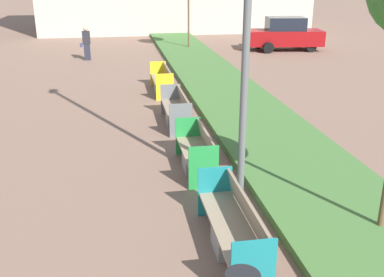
{
  "coord_description": "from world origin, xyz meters",
  "views": [
    {
      "loc": [
        -0.74,
        1.3,
        4.17
      ],
      "look_at": [
        0.9,
        10.86,
        0.6
      ],
      "focal_mm": 42.0,
      "sensor_mm": 36.0,
      "label": 1
    }
  ],
  "objects_px": {
    "bench_green_frame": "(197,155)",
    "bench_teal_frame": "(233,230)",
    "pedestrian_walking": "(86,43)",
    "bench_yellow_frame": "(162,82)",
    "bench_grey_frame": "(177,112)",
    "parked_car_distant": "(285,34)"
  },
  "relations": [
    {
      "from": "bench_green_frame",
      "to": "bench_teal_frame",
      "type": "bearing_deg",
      "value": -89.91
    },
    {
      "from": "pedestrian_walking",
      "to": "bench_yellow_frame",
      "type": "bearing_deg",
      "value": -67.04
    },
    {
      "from": "bench_teal_frame",
      "to": "parked_car_distant",
      "type": "xyz_separation_m",
      "value": [
        7.98,
        18.95,
        0.54
      ]
    },
    {
      "from": "bench_yellow_frame",
      "to": "parked_car_distant",
      "type": "bearing_deg",
      "value": 47.03
    },
    {
      "from": "pedestrian_walking",
      "to": "parked_car_distant",
      "type": "xyz_separation_m",
      "value": [
        11.06,
        1.31,
        0.06
      ]
    },
    {
      "from": "bench_green_frame",
      "to": "bench_grey_frame",
      "type": "relative_size",
      "value": 0.87
    },
    {
      "from": "bench_teal_frame",
      "to": "parked_car_distant",
      "type": "relative_size",
      "value": 0.54
    },
    {
      "from": "bench_grey_frame",
      "to": "bench_yellow_frame",
      "type": "distance_m",
      "value": 3.87
    },
    {
      "from": "bench_grey_frame",
      "to": "parked_car_distant",
      "type": "height_order",
      "value": "parked_car_distant"
    },
    {
      "from": "bench_green_frame",
      "to": "bench_grey_frame",
      "type": "distance_m",
      "value": 3.32
    },
    {
      "from": "bench_teal_frame",
      "to": "bench_yellow_frame",
      "type": "distance_m",
      "value": 10.38
    },
    {
      "from": "bench_yellow_frame",
      "to": "parked_car_distant",
      "type": "distance_m",
      "value": 11.72
    },
    {
      "from": "bench_grey_frame",
      "to": "pedestrian_walking",
      "type": "height_order",
      "value": "pedestrian_walking"
    },
    {
      "from": "bench_teal_frame",
      "to": "pedestrian_walking",
      "type": "height_order",
      "value": "pedestrian_walking"
    },
    {
      "from": "bench_grey_frame",
      "to": "bench_yellow_frame",
      "type": "relative_size",
      "value": 0.96
    },
    {
      "from": "bench_grey_frame",
      "to": "bench_yellow_frame",
      "type": "height_order",
      "value": "same"
    },
    {
      "from": "bench_grey_frame",
      "to": "parked_car_distant",
      "type": "distance_m",
      "value": 14.79
    },
    {
      "from": "bench_teal_frame",
      "to": "bench_green_frame",
      "type": "height_order",
      "value": "same"
    },
    {
      "from": "bench_teal_frame",
      "to": "bench_green_frame",
      "type": "relative_size",
      "value": 1.22
    },
    {
      "from": "bench_yellow_frame",
      "to": "parked_car_distant",
      "type": "height_order",
      "value": "parked_car_distant"
    },
    {
      "from": "bench_grey_frame",
      "to": "pedestrian_walking",
      "type": "relative_size",
      "value": 1.35
    },
    {
      "from": "bench_teal_frame",
      "to": "bench_yellow_frame",
      "type": "height_order",
      "value": "same"
    }
  ]
}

